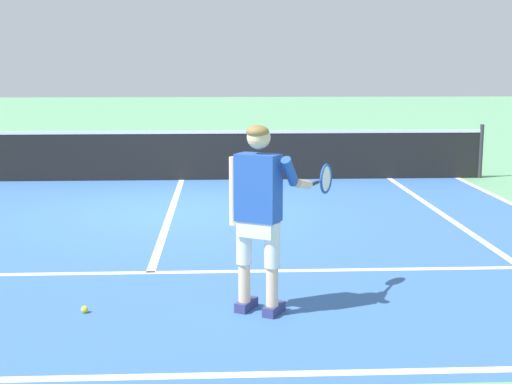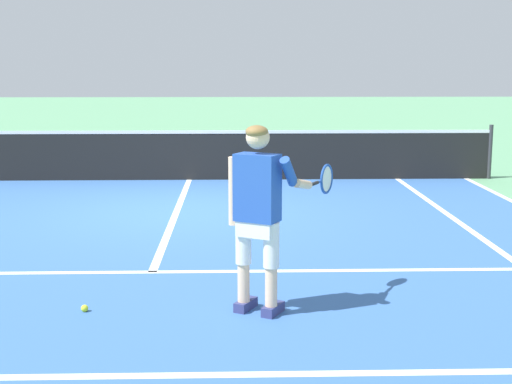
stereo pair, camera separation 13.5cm
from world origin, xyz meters
name	(u,v)px [view 1 (the left image)]	position (x,y,z in m)	size (l,w,h in m)	color
ground_plane	(171,212)	(0.00, 0.00, 0.00)	(80.00, 80.00, 0.00)	#609E70
court_inner_surface	(164,233)	(0.00, -1.41, 0.00)	(10.98, 9.47, 0.00)	#3866A8
line_baseline	(115,377)	(0.00, -5.95, 0.00)	(10.98, 0.10, 0.01)	white
line_service	(150,273)	(0.00, -3.28, 0.00)	(8.23, 0.10, 0.01)	white
line_centre_service	(171,213)	(0.00, -0.08, 0.00)	(0.10, 6.40, 0.01)	white
line_singles_right	(466,230)	(4.12, -1.41, 0.00)	(0.10, 9.07, 0.01)	white
tennis_net	(181,155)	(0.00, 3.12, 0.50)	(11.96, 0.08, 1.07)	#333338
tennis_player	(260,206)	(1.12, -4.59, 0.99)	(1.03, 0.92, 1.71)	navy
tennis_ball_near_feet	(85,309)	(-0.47, -4.54, 0.03)	(0.07, 0.07, 0.07)	#CCE02D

